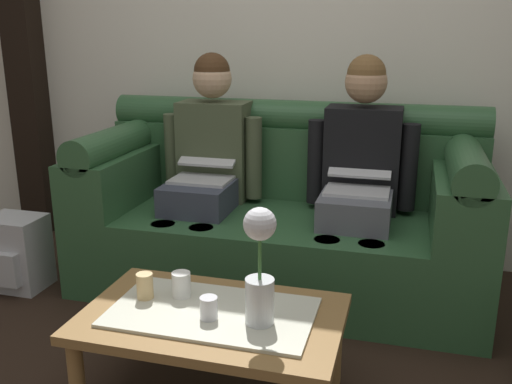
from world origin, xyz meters
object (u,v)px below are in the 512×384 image
(coffee_table, at_px, (212,324))
(cup_far_center, at_px, (181,285))
(couch, at_px, (281,217))
(cup_near_right, at_px, (209,308))
(person_right, at_px, (360,170))
(flower_vase, at_px, (260,267))
(backpack_left, at_px, (16,253))
(person_left, at_px, (208,161))
(cup_near_left, at_px, (145,286))

(coffee_table, height_order, cup_far_center, cup_far_center)
(couch, distance_m, cup_near_right, 1.14)
(person_right, height_order, cup_near_right, person_right)
(coffee_table, xyz_separation_m, cup_far_center, (-0.15, 0.08, 0.10))
(flower_vase, bearing_deg, cup_near_right, -173.65)
(flower_vase, relative_size, backpack_left, 1.04)
(person_left, bearing_deg, person_right, 0.01)
(couch, height_order, backpack_left, couch)
(flower_vase, distance_m, cup_near_left, 0.49)
(person_left, distance_m, person_right, 0.81)
(cup_near_left, bearing_deg, cup_near_right, -16.61)
(flower_vase, bearing_deg, coffee_table, 169.04)
(coffee_table, distance_m, cup_near_right, 0.11)
(backpack_left, bearing_deg, couch, 18.34)
(couch, height_order, person_left, person_left)
(person_left, xyz_separation_m, flower_vase, (0.59, -1.12, -0.08))
(couch, relative_size, cup_near_right, 26.06)
(cup_far_center, bearing_deg, cup_near_left, -159.51)
(coffee_table, xyz_separation_m, flower_vase, (0.19, -0.04, 0.26))
(person_right, bearing_deg, couch, 179.62)
(cup_near_right, xyz_separation_m, cup_far_center, (-0.16, 0.13, 0.01))
(flower_vase, bearing_deg, couch, 99.41)
(cup_far_center, distance_m, backpack_left, 1.34)
(couch, bearing_deg, flower_vase, -80.59)
(couch, bearing_deg, coffee_table, -90.00)
(cup_near_right, height_order, backpack_left, cup_near_right)
(couch, height_order, coffee_table, couch)
(cup_near_right, distance_m, backpack_left, 1.53)
(person_right, bearing_deg, flower_vase, -101.08)
(couch, distance_m, person_right, 0.49)
(backpack_left, bearing_deg, cup_near_right, -27.42)
(person_left, height_order, cup_near_right, person_left)
(couch, height_order, cup_near_right, couch)
(cup_far_center, height_order, backpack_left, cup_far_center)
(cup_far_center, xyz_separation_m, backpack_left, (-1.19, 0.57, -0.23))
(flower_vase, relative_size, cup_far_center, 4.30)
(person_left, distance_m, backpack_left, 1.13)
(person_right, bearing_deg, cup_near_left, -122.72)
(flower_vase, bearing_deg, person_right, 78.92)
(backpack_left, bearing_deg, cup_far_center, -25.48)
(cup_near_right, bearing_deg, flower_vase, 6.35)
(person_right, xyz_separation_m, cup_far_center, (-0.55, -1.01, -0.23))
(flower_vase, xyz_separation_m, cup_near_left, (-0.46, 0.06, -0.16))
(couch, height_order, cup_far_center, couch)
(cup_near_left, xyz_separation_m, backpack_left, (-1.06, 0.61, -0.23))
(flower_vase, bearing_deg, cup_near_left, 171.99)
(person_right, distance_m, coffee_table, 1.20)
(flower_vase, bearing_deg, backpack_left, 155.97)
(person_right, xyz_separation_m, backpack_left, (-1.74, -0.44, -0.46))
(couch, distance_m, flower_vase, 1.16)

